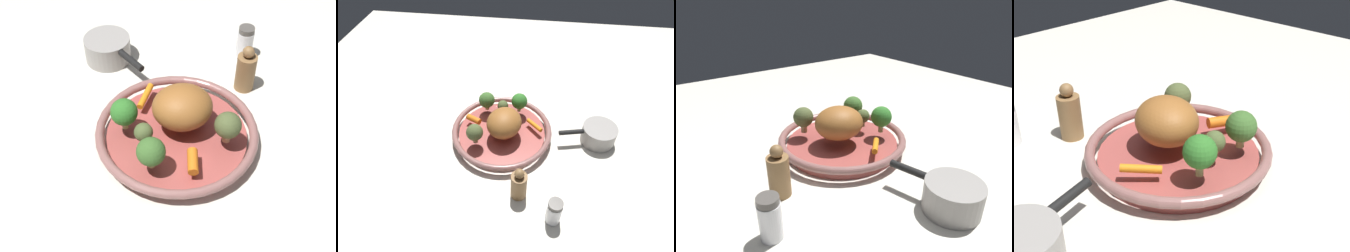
% 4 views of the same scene
% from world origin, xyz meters
% --- Properties ---
extents(ground_plane, '(1.87, 1.87, 0.00)m').
position_xyz_m(ground_plane, '(0.00, 0.00, 0.00)').
color(ground_plane, silver).
extents(serving_bowl, '(0.34, 0.34, 0.04)m').
position_xyz_m(serving_bowl, '(0.00, 0.00, 0.02)').
color(serving_bowl, '#A84C47').
rests_on(serving_bowl, ground_plane).
extents(roast_chicken_piece, '(0.15, 0.15, 0.09)m').
position_xyz_m(roast_chicken_piece, '(-0.01, 0.02, 0.09)').
color(roast_chicken_piece, '#9F602B').
rests_on(roast_chicken_piece, serving_bowl).
extents(baby_carrot_right, '(0.06, 0.04, 0.02)m').
position_xyz_m(baby_carrot_right, '(0.10, -0.02, 0.05)').
color(baby_carrot_right, orange).
rests_on(baby_carrot_right, serving_bowl).
extents(baby_carrot_left, '(0.06, 0.06, 0.02)m').
position_xyz_m(baby_carrot_left, '(-0.11, -0.02, 0.05)').
color(baby_carrot_left, orange).
rests_on(baby_carrot_left, serving_bowl).
extents(broccoli_floret_small, '(0.06, 0.06, 0.07)m').
position_xyz_m(broccoli_floret_small, '(0.07, -0.09, 0.08)').
color(broccoli_floret_small, tan).
rests_on(broccoli_floret_small, serving_bowl).
extents(broccoli_floret_large, '(0.05, 0.05, 0.07)m').
position_xyz_m(broccoli_floret_large, '(0.08, 0.07, 0.09)').
color(broccoli_floret_large, tan).
rests_on(broccoli_floret_large, serving_bowl).
extents(broccoli_floret_edge, '(0.06, 0.06, 0.07)m').
position_xyz_m(broccoli_floret_edge, '(-0.05, -0.10, 0.09)').
color(broccoli_floret_edge, '#96AA66').
rests_on(broccoli_floret_edge, serving_bowl).
extents(broccoli_floret_mid, '(0.04, 0.04, 0.05)m').
position_xyz_m(broccoli_floret_mid, '(0.01, -0.08, 0.07)').
color(broccoli_floret_mid, tan).
rests_on(broccoli_floret_mid, serving_bowl).
extents(salt_shaker, '(0.04, 0.04, 0.09)m').
position_xyz_m(salt_shaker, '(-0.18, 0.29, 0.04)').
color(salt_shaker, white).
rests_on(salt_shaker, ground_plane).
extents(pepper_mill, '(0.05, 0.05, 0.12)m').
position_xyz_m(pepper_mill, '(-0.08, 0.23, 0.05)').
color(pepper_mill, olive).
rests_on(pepper_mill, ground_plane).
extents(saucepan, '(0.20, 0.12, 0.06)m').
position_xyz_m(saucepan, '(-0.33, -0.02, 0.03)').
color(saucepan, '#9E9993').
rests_on(saucepan, ground_plane).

